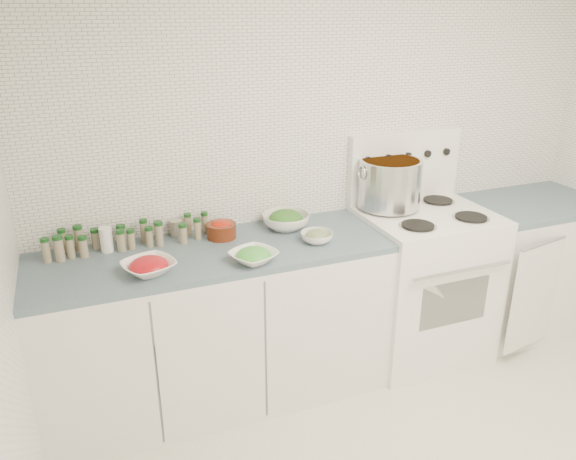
% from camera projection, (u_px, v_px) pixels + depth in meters
% --- Properties ---
extents(room_walls, '(3.54, 3.04, 2.52)m').
position_uv_depth(room_walls, '(528.00, 170.00, 1.90)').
color(room_walls, white).
rests_on(room_walls, ground).
extents(counter_left, '(1.85, 0.62, 0.90)m').
position_uv_depth(counter_left, '(217.00, 326.00, 3.06)').
color(counter_left, white).
rests_on(counter_left, ground).
extents(stove, '(0.76, 0.70, 1.36)m').
position_uv_depth(stove, '(421.00, 279.00, 3.48)').
color(stove, white).
rests_on(stove, ground).
extents(counter_right, '(0.89, 0.70, 0.90)m').
position_uv_depth(counter_right, '(524.00, 265.00, 3.78)').
color(counter_right, white).
rests_on(counter_right, ground).
extents(stock_pot, '(0.40, 0.37, 0.29)m').
position_uv_depth(stock_pot, '(389.00, 181.00, 3.34)').
color(stock_pot, silver).
rests_on(stock_pot, stove).
extents(bowl_tomato, '(0.30, 0.30, 0.08)m').
position_uv_depth(bowl_tomato, '(149.00, 266.00, 2.64)').
color(bowl_tomato, white).
rests_on(bowl_tomato, counter_left).
extents(bowl_snowpea, '(0.29, 0.29, 0.07)m').
position_uv_depth(bowl_snowpea, '(254.00, 256.00, 2.76)').
color(bowl_snowpea, white).
rests_on(bowl_snowpea, counter_left).
extents(bowl_broccoli, '(0.29, 0.29, 0.11)m').
position_uv_depth(bowl_broccoli, '(286.00, 220.00, 3.17)').
color(bowl_broccoli, white).
rests_on(bowl_broccoli, counter_left).
extents(bowl_zucchini, '(0.21, 0.21, 0.07)m').
position_uv_depth(bowl_zucchini, '(317.00, 236.00, 2.99)').
color(bowl_zucchini, white).
rests_on(bowl_zucchini, counter_left).
extents(bowl_pepper, '(0.16, 0.16, 0.10)m').
position_uv_depth(bowl_pepper, '(221.00, 229.00, 3.04)').
color(bowl_pepper, '#551F0E').
rests_on(bowl_pepper, counter_left).
extents(salt_canister, '(0.07, 0.07, 0.13)m').
position_uv_depth(salt_canister, '(106.00, 240.00, 2.86)').
color(salt_canister, white).
rests_on(salt_canister, counter_left).
extents(tin_can, '(0.07, 0.07, 0.09)m').
position_uv_depth(tin_can, '(176.00, 228.00, 3.06)').
color(tin_can, '#ADA493').
rests_on(tin_can, counter_left).
extents(spice_cluster, '(0.85, 0.15, 0.14)m').
position_uv_depth(spice_cluster, '(122.00, 237.00, 2.90)').
color(spice_cluster, gray).
rests_on(spice_cluster, counter_left).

